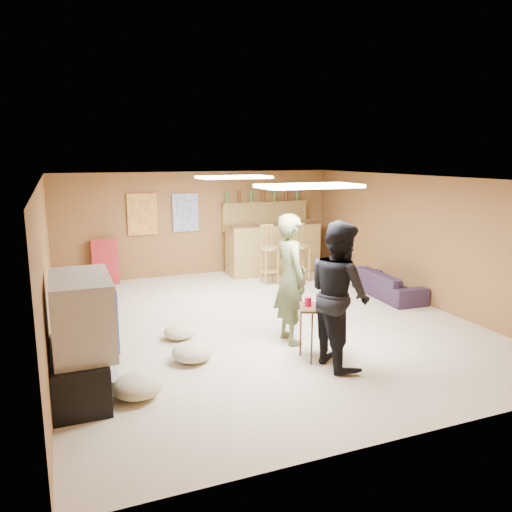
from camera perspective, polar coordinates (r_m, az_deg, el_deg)
name	(u,v)px	position (r m, az deg, el deg)	size (l,w,h in m)	color
ground	(261,321)	(7.80, 0.55, -7.49)	(7.00, 7.00, 0.00)	#C4B496
ceiling	(261,178)	(7.39, 0.58, 8.87)	(6.00, 7.00, 0.02)	silver
wall_back	(199,223)	(10.80, -6.54, 3.73)	(6.00, 0.02, 2.20)	brown
wall_front	(414,322)	(4.58, 17.60, -7.25)	(6.00, 0.02, 2.20)	brown
wall_left	(46,268)	(6.98, -22.87, -1.30)	(0.02, 7.00, 2.20)	brown
wall_right	(421,240)	(9.08, 18.36, 1.77)	(0.02, 7.00, 2.20)	brown
tv_stand	(79,372)	(5.79, -19.55, -12.42)	(0.55, 1.30, 0.50)	black
dvd_box	(101,378)	(5.84, -17.28, -13.14)	(0.35, 0.50, 0.08)	#B2B2B7
tv_body	(82,313)	(5.57, -19.27, -6.21)	(0.60, 1.10, 0.80)	#B2B2B7
tv_screen	(112,310)	(5.59, -16.09, -5.96)	(0.02, 0.95, 0.65)	navy
bar_counter	(273,248)	(10.87, 1.95, 0.90)	(2.00, 0.60, 1.10)	olive
bar_lip	(278,225)	(10.56, 2.52, 3.61)	(2.10, 0.12, 0.05)	#3A2112
bar_shelf	(265,203)	(11.15, 1.05, 6.10)	(2.00, 0.18, 0.05)	olive
bar_backing	(265,216)	(11.20, 1.00, 4.58)	(2.00, 0.14, 0.60)	olive
poster_left	(142,214)	(10.48, -12.87, 4.66)	(0.60, 0.03, 0.85)	#BF3F26
poster_right	(185,213)	(10.66, -8.07, 4.94)	(0.55, 0.03, 0.80)	#334C99
folding_chair_stack	(105,262)	(10.37, -16.87, -0.66)	(0.50, 0.14, 0.90)	#A91F26
ceiling_panel_front	(309,186)	(6.04, 6.07, 7.96)	(1.20, 0.60, 0.04)	white
ceiling_panel_back	(234,177)	(8.51, -2.53, 8.99)	(1.20, 0.60, 0.04)	white
person_olive	(291,279)	(6.77, 3.97, -2.63)	(0.65, 0.43, 1.78)	#525934
person_black	(339,294)	(6.10, 9.49, -4.32)	(0.86, 0.67, 1.78)	black
sofa	(388,284)	(9.41, 14.90, -3.11)	(1.59, 0.62, 0.46)	black
tray_table	(320,332)	(6.41, 7.35, -8.64)	(0.52, 0.42, 0.68)	#3A2112
cup_red_near	(308,302)	(6.28, 5.96, -5.22)	(0.08, 0.08, 0.12)	red
cup_red_far	(330,303)	(6.29, 8.51, -5.30)	(0.08, 0.08, 0.11)	red
cup_blue	(326,300)	(6.40, 7.99, -4.99)	(0.08, 0.08, 0.11)	#152095
bar_stool_left	(269,254)	(9.93, 1.55, 0.21)	(0.38, 0.38, 1.20)	olive
bar_stool_right	(301,252)	(10.20, 5.16, 0.51)	(0.39, 0.39, 1.22)	olive
cushion_near_tv	(192,352)	(6.39, -7.29, -10.83)	(0.52, 0.52, 0.23)	#BEB086
cushion_mid	(179,332)	(7.16, -8.77, -8.54)	(0.44, 0.44, 0.20)	#BEB086
cushion_far	(138,386)	(5.62, -13.38, -14.23)	(0.54, 0.54, 0.24)	#BEB086
bottle_row	(263,196)	(11.09, 0.81, 6.88)	(1.76, 0.08, 0.26)	#3F7233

